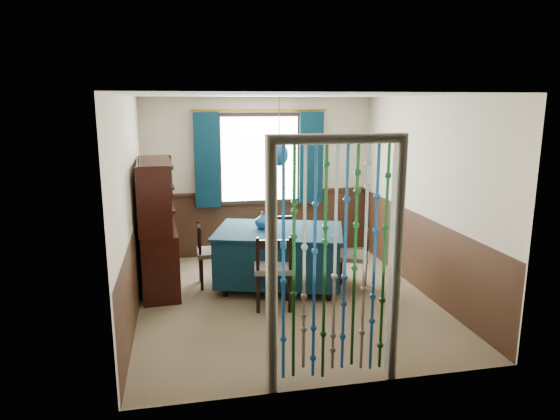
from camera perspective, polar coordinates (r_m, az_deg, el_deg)
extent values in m
plane|color=brown|center=(6.36, 0.65, -10.15)|extent=(4.00, 4.00, 0.00)
plane|color=silver|center=(5.88, 0.71, 12.99)|extent=(4.00, 4.00, 0.00)
plane|color=beige|center=(7.93, -2.39, 3.74)|extent=(3.60, 0.00, 3.60)
plane|color=beige|center=(4.12, 6.58, -4.41)|extent=(3.60, 0.00, 3.60)
plane|color=beige|center=(5.89, -16.70, 0.23)|extent=(0.00, 4.00, 4.00)
plane|color=beige|center=(6.61, 16.12, 1.53)|extent=(0.00, 4.00, 4.00)
plane|color=#372115|center=(8.06, -2.32, -1.56)|extent=(3.60, 0.00, 3.60)
plane|color=#372115|center=(4.41, 6.28, -13.74)|extent=(3.60, 0.00, 3.60)
plane|color=#372115|center=(6.08, -16.13, -6.69)|extent=(0.00, 4.00, 4.00)
plane|color=#372115|center=(6.78, 15.63, -4.71)|extent=(0.00, 4.00, 4.00)
cube|color=black|center=(7.84, -2.35, 5.85)|extent=(1.32, 0.12, 1.42)
cube|color=#092333|center=(6.62, -0.09, -5.19)|extent=(1.82, 1.49, 0.64)
cube|color=#092333|center=(6.53, -0.09, -2.39)|extent=(1.90, 1.56, 0.03)
cylinder|color=black|center=(6.47, -6.33, -9.18)|extent=(0.07, 0.07, 0.14)
cylinder|color=black|center=(6.34, 5.55, -9.61)|extent=(0.07, 0.07, 0.14)
cylinder|color=black|center=(7.21, -5.01, -6.85)|extent=(0.07, 0.07, 0.14)
cylinder|color=black|center=(7.10, 5.57, -7.18)|extent=(0.07, 0.07, 0.14)
cylinder|color=black|center=(5.90, -2.52, -9.58)|extent=(0.05, 0.05, 0.46)
cylinder|color=black|center=(5.91, 1.17, -9.51)|extent=(0.05, 0.05, 0.46)
cylinder|color=black|center=(6.23, -2.55, -8.37)|extent=(0.05, 0.05, 0.46)
cylinder|color=black|center=(6.24, 0.92, -8.31)|extent=(0.05, 0.05, 0.46)
cube|color=#5B5549|center=(5.98, -0.75, -6.58)|extent=(0.51, 0.50, 0.06)
cube|color=black|center=(5.69, -0.68, -3.94)|extent=(0.40, 0.10, 0.10)
cylinder|color=black|center=(5.73, -2.56, -5.35)|extent=(0.04, 0.04, 0.45)
cylinder|color=black|center=(5.75, 1.20, -5.29)|extent=(0.04, 0.04, 0.45)
cylinder|color=black|center=(7.48, 1.47, -5.01)|extent=(0.04, 0.04, 0.41)
cylinder|color=black|center=(7.43, -0.99, -5.12)|extent=(0.04, 0.04, 0.41)
cylinder|color=black|center=(7.19, 1.89, -5.72)|extent=(0.04, 0.04, 0.41)
cylinder|color=black|center=(7.14, -0.67, -5.84)|extent=(0.04, 0.04, 0.41)
cube|color=#5B5549|center=(7.24, 0.43, -3.66)|extent=(0.42, 0.40, 0.05)
cube|color=black|center=(7.32, 0.24, -1.04)|extent=(0.34, 0.06, 0.09)
cylinder|color=black|center=(7.38, 1.47, -1.97)|extent=(0.04, 0.04, 0.40)
cylinder|color=black|center=(7.33, -1.01, -2.06)|extent=(0.04, 0.04, 0.40)
cylinder|color=black|center=(6.97, -9.08, -6.37)|extent=(0.04, 0.04, 0.43)
cylinder|color=black|center=(6.65, -8.93, -7.30)|extent=(0.04, 0.04, 0.43)
cylinder|color=black|center=(6.99, -6.42, -6.24)|extent=(0.04, 0.04, 0.43)
cylinder|color=black|center=(6.67, -6.14, -7.16)|extent=(0.04, 0.04, 0.43)
cube|color=#5B5549|center=(6.74, -7.70, -4.79)|extent=(0.40, 0.42, 0.06)
cube|color=black|center=(6.65, -9.26, -2.25)|extent=(0.04, 0.36, 0.10)
cylinder|color=black|center=(6.85, -9.28, -2.99)|extent=(0.04, 0.04, 0.42)
cylinder|color=black|center=(6.52, -9.15, -3.77)|extent=(0.04, 0.04, 0.42)
cylinder|color=black|center=(6.50, 9.61, -7.80)|extent=(0.04, 0.04, 0.43)
cylinder|color=black|center=(6.82, 9.73, -6.83)|extent=(0.04, 0.04, 0.43)
cylinder|color=black|center=(6.51, 6.75, -7.66)|extent=(0.04, 0.04, 0.43)
cylinder|color=black|center=(6.83, 7.01, -6.69)|extent=(0.04, 0.04, 0.43)
cube|color=#5B5549|center=(6.59, 8.34, -5.23)|extent=(0.54, 0.55, 0.06)
cube|color=black|center=(6.49, 9.94, -2.64)|extent=(0.18, 0.35, 0.10)
cylinder|color=black|center=(6.36, 9.84, -4.19)|extent=(0.04, 0.04, 0.42)
cylinder|color=black|center=(6.69, 9.95, -3.38)|extent=(0.04, 0.04, 0.42)
cube|color=black|center=(6.78, -13.61, -5.25)|extent=(0.53, 1.33, 0.85)
cube|color=black|center=(5.97, -14.20, 0.78)|extent=(0.40, 0.07, 0.85)
cube|color=black|center=(7.19, -13.79, 2.70)|extent=(0.40, 0.07, 0.85)
cube|color=black|center=(6.52, -14.16, 5.33)|extent=(0.48, 1.32, 0.04)
cube|color=black|center=(6.59, -15.76, 1.75)|extent=(0.11, 1.28, 0.85)
cube|color=black|center=(6.60, -13.66, 0.77)|extent=(0.42, 1.24, 0.02)
cube|color=black|center=(6.55, -13.78, 3.17)|extent=(0.42, 1.24, 0.02)
cylinder|color=olive|center=(6.33, -0.10, 9.64)|extent=(0.01, 0.01, 0.73)
ellipsoid|color=navy|center=(6.35, -0.10, 6.35)|extent=(0.23, 0.23, 0.28)
cylinder|color=olive|center=(6.34, -0.10, 7.62)|extent=(0.07, 0.07, 0.03)
imported|color=navy|center=(6.59, -1.99, -1.24)|extent=(0.25, 0.25, 0.20)
imported|color=beige|center=(6.27, -13.59, 0.54)|extent=(0.27, 0.27, 0.05)
imported|color=beige|center=(6.92, -13.34, -0.36)|extent=(0.25, 0.25, 0.21)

